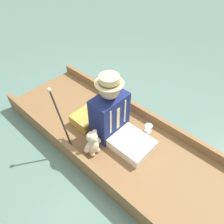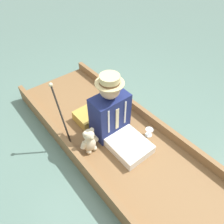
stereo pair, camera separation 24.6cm
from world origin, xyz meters
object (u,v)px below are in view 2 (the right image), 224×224
(seated_person, at_px, (114,117))
(wine_glass, at_px, (149,131))
(walking_cane, at_px, (59,109))
(teddy_bear, at_px, (90,141))

(seated_person, height_order, wine_glass, seated_person)
(seated_person, bearing_deg, walking_cane, -43.25)
(seated_person, bearing_deg, wine_glass, 134.15)
(teddy_bear, bearing_deg, walking_cane, -72.25)
(seated_person, bearing_deg, teddy_bear, -4.30)
(walking_cane, bearing_deg, wine_glass, 141.53)
(teddy_bear, xyz_separation_m, wine_glass, (-0.68, 0.27, -0.09))
(seated_person, xyz_separation_m, wine_glass, (-0.33, 0.28, -0.24))
(wine_glass, bearing_deg, seated_person, -39.98)
(seated_person, height_order, walking_cane, seated_person)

